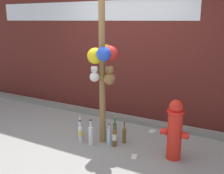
# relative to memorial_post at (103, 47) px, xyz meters

# --- Properties ---
(ground_plane) EXTENTS (14.00, 14.00, 0.00)m
(ground_plane) POSITION_rel_memorial_post_xyz_m (-0.21, -0.24, -1.53)
(ground_plane) COLOR gray
(building_wall) EXTENTS (10.00, 0.21, 4.00)m
(building_wall) POSITION_rel_memorial_post_xyz_m (-0.22, 1.41, 0.47)
(building_wall) COLOR #561E19
(building_wall) RESTS_ON ground_plane
(curb_strip) EXTENTS (8.00, 0.12, 0.08)m
(curb_strip) POSITION_rel_memorial_post_xyz_m (-0.21, 0.98, -1.49)
(curb_strip) COLOR slate
(curb_strip) RESTS_ON ground_plane
(memorial_post) EXTENTS (0.45, 0.49, 2.83)m
(memorial_post) POSITION_rel_memorial_post_xyz_m (0.00, 0.00, 0.00)
(memorial_post) COLOR olive
(memorial_post) RESTS_ON ground_plane
(fire_hydrant) EXTENTS (0.39, 0.24, 0.87)m
(fire_hydrant) POSITION_rel_memorial_post_xyz_m (1.15, 0.00, -1.09)
(fire_hydrant) COLOR red
(fire_hydrant) RESTS_ON ground_plane
(bottle_0) EXTENTS (0.08, 0.08, 0.42)m
(bottle_0) POSITION_rel_memorial_post_xyz_m (-0.11, -0.20, -1.35)
(bottle_0) COLOR silver
(bottle_0) RESTS_ON ground_plane
(bottle_1) EXTENTS (0.07, 0.07, 0.37)m
(bottle_1) POSITION_rel_memorial_post_xyz_m (-0.07, 0.08, -1.38)
(bottle_1) COLOR silver
(bottle_1) RESTS_ON ground_plane
(bottle_2) EXTENTS (0.07, 0.07, 0.30)m
(bottle_2) POSITION_rel_memorial_post_xyz_m (-0.15, 0.27, -1.41)
(bottle_2) COLOR #B2DBEA
(bottle_2) RESTS_ON ground_plane
(bottle_3) EXTENTS (0.06, 0.06, 0.35)m
(bottle_3) POSITION_rel_memorial_post_xyz_m (0.13, -0.06, -1.40)
(bottle_3) COLOR #B2DBEA
(bottle_3) RESTS_ON ground_plane
(bottle_4) EXTENTS (0.07, 0.07, 0.36)m
(bottle_4) POSITION_rel_memorial_post_xyz_m (-0.32, -0.19, -1.38)
(bottle_4) COLOR silver
(bottle_4) RESTS_ON ground_plane
(bottle_5) EXTENTS (0.06, 0.06, 0.37)m
(bottle_5) POSITION_rel_memorial_post_xyz_m (0.24, -0.07, -1.37)
(bottle_5) COLOR brown
(bottle_5) RESTS_ON ground_plane
(bottle_6) EXTENTS (0.06, 0.06, 0.35)m
(bottle_6) POSITION_rel_memorial_post_xyz_m (0.32, 0.11, -1.39)
(bottle_6) COLOR brown
(bottle_6) RESTS_ON ground_plane
(bottle_7) EXTENTS (0.06, 0.06, 0.40)m
(bottle_7) POSITION_rel_memorial_post_xyz_m (0.12, 0.15, -1.38)
(bottle_7) COLOR #337038
(bottle_7) RESTS_ON ground_plane
(bottle_8) EXTENTS (0.06, 0.06, 0.38)m
(bottle_8) POSITION_rel_memorial_post_xyz_m (-0.42, -0.05, -1.37)
(bottle_8) COLOR silver
(bottle_8) RESTS_ON ground_plane
(litter_0) EXTENTS (0.11, 0.16, 0.01)m
(litter_0) POSITION_rel_memorial_post_xyz_m (0.64, -0.23, -1.52)
(litter_0) COLOR silver
(litter_0) RESTS_ON ground_plane
(litter_1) EXTENTS (0.10, 0.16, 0.01)m
(litter_1) POSITION_rel_memorial_post_xyz_m (0.55, 0.76, -1.52)
(litter_1) COLOR silver
(litter_1) RESTS_ON ground_plane
(litter_2) EXTENTS (0.08, 0.07, 0.01)m
(litter_2) POSITION_rel_memorial_post_xyz_m (-0.19, 0.43, -1.52)
(litter_2) COLOR silver
(litter_2) RESTS_ON ground_plane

